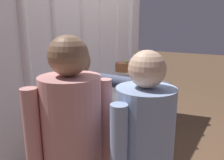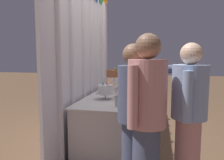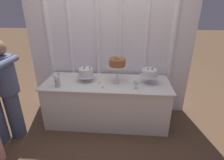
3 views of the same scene
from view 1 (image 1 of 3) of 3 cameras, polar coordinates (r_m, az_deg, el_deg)
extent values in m
plane|color=brown|center=(3.16, 3.28, -17.01)|extent=(24.00, 24.00, 0.00)
cube|color=white|center=(3.04, -5.51, 8.57)|extent=(2.87, 0.04, 2.69)
cylinder|color=white|center=(2.29, -21.68, 6.04)|extent=(0.09, 0.09, 2.69)
cylinder|color=white|center=(2.53, -14.58, 7.19)|extent=(0.07, 0.07, 2.69)
cylinder|color=white|center=(2.88, -7.49, 8.23)|extent=(0.08, 0.08, 2.69)
cylinder|color=white|center=(3.18, -2.94, 8.84)|extent=(0.06, 0.06, 2.69)
cylinder|color=white|center=(3.55, 1.31, 9.35)|extent=(0.06, 0.06, 2.69)
cylinder|color=white|center=(3.93, 4.71, 9.72)|extent=(0.09, 0.09, 2.69)
cube|color=white|center=(3.04, 1.71, -10.54)|extent=(1.99, 0.70, 0.73)
cube|color=white|center=(2.90, 1.76, -3.78)|extent=(2.04, 0.75, 0.01)
cylinder|color=silver|center=(2.65, -2.69, -5.21)|extent=(0.13, 0.13, 0.01)
cylinder|color=silver|center=(2.64, -2.70, -4.39)|extent=(0.02, 0.02, 0.07)
cylinder|color=silver|center=(2.63, -2.71, -3.59)|extent=(0.29, 0.29, 0.01)
cylinder|color=white|center=(2.61, -2.73, -2.20)|extent=(0.23, 0.23, 0.12)
cone|color=#DB333D|center=(2.64, -1.92, -0.18)|extent=(0.03, 0.03, 0.04)
cone|color=#2DB2B7|center=(2.59, -3.59, -0.38)|extent=(0.03, 0.03, 0.05)
sphere|color=pink|center=(2.55, -2.33, -0.80)|extent=(0.03, 0.03, 0.03)
cylinder|color=silver|center=(3.05, 3.22, -2.70)|extent=(0.13, 0.13, 0.01)
cylinder|color=silver|center=(3.01, 3.26, -0.22)|extent=(0.02, 0.02, 0.26)
cylinder|color=silver|center=(2.98, 3.29, 2.30)|extent=(0.32, 0.32, 0.01)
cylinder|color=#995633|center=(2.97, 3.31, 3.47)|extent=(0.26, 0.26, 0.11)
sphere|color=yellow|center=(2.98, 3.75, 4.95)|extent=(0.03, 0.03, 0.03)
sphere|color=pink|center=(2.94, 1.76, 4.73)|extent=(0.02, 0.02, 0.02)
sphere|color=green|center=(2.91, 3.89, 4.70)|extent=(0.03, 0.03, 0.03)
cylinder|color=silver|center=(3.49, 7.15, -0.67)|extent=(0.13, 0.13, 0.01)
cylinder|color=silver|center=(3.47, 7.18, 0.27)|extent=(0.02, 0.02, 0.11)
cylinder|color=silver|center=(3.46, 7.21, 1.20)|extent=(0.30, 0.30, 0.01)
cylinder|color=white|center=(3.45, 7.23, 2.09)|extent=(0.23, 0.23, 0.10)
cone|color=#DB333D|center=(3.47, 7.54, 3.33)|extent=(0.03, 0.03, 0.04)
sphere|color=#2DB2B7|center=(3.41, 7.16, 3.06)|extent=(0.03, 0.03, 0.03)
cylinder|color=silver|center=(3.21, 8.97, -2.05)|extent=(0.06, 0.06, 0.00)
cylinder|color=silver|center=(3.20, 8.99, -1.47)|extent=(0.01, 0.01, 0.06)
cylinder|color=silver|center=(3.19, 9.03, -0.38)|extent=(0.07, 0.07, 0.06)
cylinder|color=#B2C1B2|center=(2.19, -3.15, -7.68)|extent=(0.08, 0.08, 0.13)
sphere|color=white|center=(2.11, -3.39, -5.00)|extent=(0.04, 0.04, 0.04)
sphere|color=silver|center=(2.12, -2.41, -5.44)|extent=(0.03, 0.03, 0.03)
sphere|color=#E5C666|center=(2.18, -3.40, -4.32)|extent=(0.03, 0.03, 0.03)
sphere|color=#CC9EC6|center=(2.18, -3.44, -4.05)|extent=(0.03, 0.03, 0.03)
sphere|color=white|center=(2.19, -2.78, -5.03)|extent=(0.03, 0.03, 0.03)
cylinder|color=beige|center=(2.78, 1.55, -4.22)|extent=(0.04, 0.04, 0.02)
sphere|color=#F9CC4C|center=(2.78, 1.56, -3.86)|extent=(0.01, 0.01, 0.01)
cylinder|color=beige|center=(2.77, 5.16, -4.36)|extent=(0.04, 0.04, 0.02)
sphere|color=#F9CC4C|center=(2.77, 5.17, -4.00)|extent=(0.01, 0.01, 0.01)
cylinder|color=#4C5675|center=(1.51, -9.20, -9.27)|extent=(0.37, 0.37, 0.54)
sphere|color=#846047|center=(1.41, -9.77, 4.82)|extent=(0.21, 0.21, 0.21)
cube|color=#334284|center=(1.42, -5.22, -9.48)|extent=(0.04, 0.02, 0.35)
cylinder|color=#4C5675|center=(1.36, -12.32, -12.50)|extent=(0.08, 0.08, 0.47)
cylinder|color=#4C5675|center=(1.47, 0.21, -0.28)|extent=(0.08, 0.47, 0.08)
cube|color=black|center=(1.36, 8.65, -1.58)|extent=(0.06, 0.01, 0.12)
cylinder|color=#D6938E|center=(1.27, -10.53, -11.70)|extent=(0.46, 0.46, 0.57)
sphere|color=#846047|center=(1.15, -11.38, 6.26)|extent=(0.22, 0.22, 0.22)
cube|color=#232328|center=(1.16, -5.07, -12.32)|extent=(0.04, 0.02, 0.37)
cylinder|color=#D6938E|center=(1.23, -20.09, -13.38)|extent=(0.08, 0.08, 0.50)
cylinder|color=#D6938E|center=(1.34, -1.80, -10.32)|extent=(0.08, 0.08, 0.50)
cylinder|color=#93ADD6|center=(1.21, 8.56, -13.06)|extent=(0.38, 0.38, 0.48)
sphere|color=beige|center=(1.10, 9.18, 2.83)|extent=(0.19, 0.19, 0.19)
cylinder|color=#93ADD6|center=(1.08, 1.77, -17.03)|extent=(0.08, 0.08, 0.42)
cylinder|color=#93ADD6|center=(1.37, 13.76, -10.62)|extent=(0.08, 0.08, 0.42)
camera|label=2|loc=(1.26, -109.44, -14.65)|focal=34.83mm
camera|label=3|loc=(2.94, 58.80, 13.65)|focal=28.49mm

